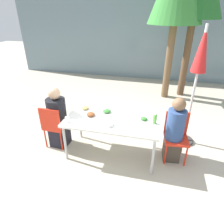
{
  "coord_description": "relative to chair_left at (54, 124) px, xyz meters",
  "views": [
    {
      "loc": [
        0.72,
        -2.92,
        2.45
      ],
      "look_at": [
        0.0,
        0.0,
        0.88
      ],
      "focal_mm": 32.0,
      "sensor_mm": 36.0,
      "label": 1
    }
  ],
  "objects": [
    {
      "name": "chair_right",
      "position": [
        2.23,
        0.24,
        0.0
      ],
      "size": [
        0.44,
        0.44,
        0.86
      ],
      "rotation": [
        0.0,
        0.0,
        -3.04
      ],
      "color": "red",
      "rests_on": "ground"
    },
    {
      "name": "ground_plane",
      "position": [
        1.12,
        0.05,
        -0.51
      ],
      "size": [
        24.0,
        24.0,
        0.0
      ],
      "primitive_type": "plane",
      "color": "#B2A893"
    },
    {
      "name": "dining_table",
      "position": [
        1.12,
        0.05,
        0.17
      ],
      "size": [
        1.64,
        0.83,
        0.73
      ],
      "color": "white",
      "rests_on": "ground"
    },
    {
      "name": "person_left",
      "position": [
        0.05,
        0.08,
        0.06
      ],
      "size": [
        0.35,
        0.35,
        1.21
      ],
      "rotation": [
        0.0,
        0.0,
        -0.03
      ],
      "color": "black",
      "rests_on": "ground"
    },
    {
      "name": "building_facade",
      "position": [
        1.12,
        4.85,
        0.99
      ],
      "size": [
        10.0,
        0.2,
        3.0
      ],
      "color": "slate",
      "rests_on": "ground"
    },
    {
      "name": "closed_umbrella",
      "position": [
        2.48,
        0.77,
        1.11
      ],
      "size": [
        0.36,
        0.36,
        2.24
      ],
      "color": "#333333",
      "rests_on": "ground"
    },
    {
      "name": "plate_2",
      "position": [
        0.73,
        0.07,
        0.25
      ],
      "size": [
        0.28,
        0.28,
        0.08
      ],
      "color": "white",
      "rests_on": "dining_table"
    },
    {
      "name": "plate_1",
      "position": [
        0.54,
        0.29,
        0.25
      ],
      "size": [
        0.25,
        0.25,
        0.07
      ],
      "color": "white",
      "rests_on": "dining_table"
    },
    {
      "name": "plate_3",
      "position": [
        1.66,
        0.15,
        0.24
      ],
      "size": [
        0.22,
        0.22,
        0.06
      ],
      "color": "white",
      "rests_on": "dining_table"
    },
    {
      "name": "plate_0",
      "position": [
        0.97,
        0.26,
        0.25
      ],
      "size": [
        0.27,
        0.27,
        0.07
      ],
      "color": "white",
      "rests_on": "dining_table"
    },
    {
      "name": "bottle",
      "position": [
        1.84,
        0.09,
        0.31
      ],
      "size": [
        0.07,
        0.07,
        0.19
      ],
      "color": "#51A338",
      "rests_on": "dining_table"
    },
    {
      "name": "chair_left",
      "position": [
        0.0,
        0.0,
        0.0
      ],
      "size": [
        0.41,
        0.41,
        0.86
      ],
      "rotation": [
        0.0,
        0.0,
        -0.03
      ],
      "color": "red",
      "rests_on": "ground"
    },
    {
      "name": "salad_bowl",
      "position": [
        1.11,
        -0.15,
        0.25
      ],
      "size": [
        0.2,
        0.2,
        0.06
      ],
      "color": "white",
      "rests_on": "dining_table"
    },
    {
      "name": "person_right",
      "position": [
        2.19,
        0.16,
        0.07
      ],
      "size": [
        0.31,
        0.31,
        1.2
      ],
      "rotation": [
        0.0,
        0.0,
        -3.04
      ],
      "color": "#473D33",
      "rests_on": "ground"
    },
    {
      "name": "drinking_cup",
      "position": [
        0.41,
        -0.22,
        0.27
      ],
      "size": [
        0.07,
        0.07,
        0.1
      ],
      "color": "white",
      "rests_on": "dining_table"
    }
  ]
}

